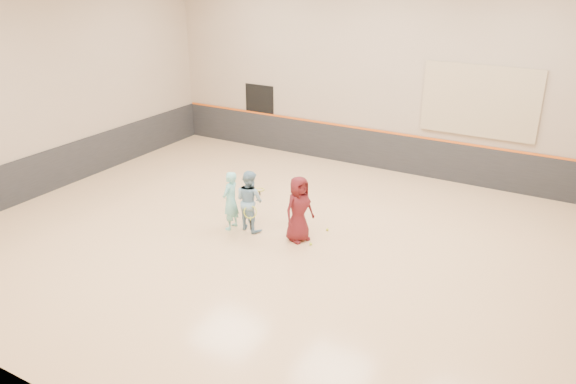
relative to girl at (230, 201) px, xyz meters
The scene contains 14 objects.
room 1.60m from the girl, ahead, with size 15.04×12.04×6.22m.
wainscot_back 6.09m from the girl, 74.83° to the left, with size 14.90×0.04×1.20m, color #232326.
wainscot_left 5.88m from the girl, behind, with size 0.04×11.90×1.20m, color #232326.
accent_stripe 6.10m from the girl, 74.81° to the left, with size 14.90×0.03×0.06m, color #D85914.
acoustic_panel 7.53m from the girl, 53.13° to the left, with size 3.20×0.08×2.00m, color tan.
doorway 6.58m from the girl, 116.28° to the left, with size 1.10×0.05×2.20m, color black.
girl is the anchor object (origin of this frame).
instructor 0.47m from the girl, 25.12° to the left, with size 0.74×0.58×1.52m, color #7BA5BF.
young_man 1.76m from the girl, ahead, with size 0.78×0.51×1.59m, color #561418.
held_racket 0.62m from the girl, ahead, with size 0.36×0.36×0.64m, color gold, non-canonical shape.
spare_racket 2.62m from the girl, 107.07° to the left, with size 0.71×0.71×0.09m, color gold, non-canonical shape.
ball_under_racket 2.24m from the girl, ahead, with size 0.07×0.07×0.07m, color #CBE735.
ball_in_hand 1.83m from the girl, ahead, with size 0.07×0.07×0.07m, color #D7E735.
ball_beside_spare 2.47m from the girl, 26.04° to the left, with size 0.07×0.07×0.07m, color yellow.
Camera 1 is at (5.84, -10.03, 6.13)m, focal length 35.00 mm.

